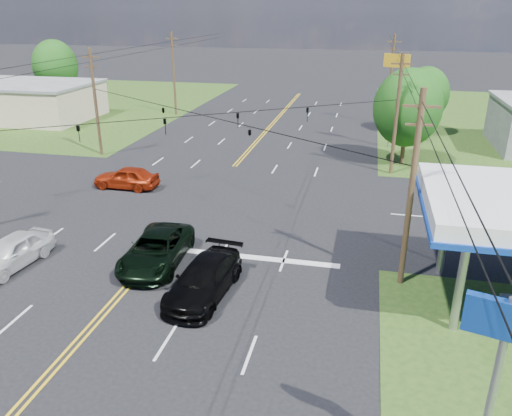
% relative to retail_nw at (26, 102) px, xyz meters
% --- Properties ---
extents(ground, '(280.00, 280.00, 0.00)m').
position_rel_retail_nw_xyz_m(ground, '(30.00, -22.00, -2.00)').
color(ground, black).
rests_on(ground, ground).
extents(grass_nw, '(46.00, 48.00, 0.03)m').
position_rel_retail_nw_xyz_m(grass_nw, '(-5.00, 10.00, -2.00)').
color(grass_nw, '#244616').
rests_on(grass_nw, ground).
extents(stop_bar, '(10.00, 0.50, 0.02)m').
position_rel_retail_nw_xyz_m(stop_bar, '(35.00, -30.00, -2.00)').
color(stop_bar, silver).
rests_on(stop_bar, ground).
extents(retail_nw, '(16.00, 11.00, 4.00)m').
position_rel_retail_nw_xyz_m(retail_nw, '(0.00, 0.00, 0.00)').
color(retail_nw, '#C3B292').
rests_on(retail_nw, ground).
extents(pole_se, '(1.60, 0.28, 9.50)m').
position_rel_retail_nw_xyz_m(pole_se, '(43.00, -31.00, 2.92)').
color(pole_se, '#422E1C').
rests_on(pole_se, ground).
extents(pole_nw, '(1.60, 0.28, 9.50)m').
position_rel_retail_nw_xyz_m(pole_nw, '(17.00, -13.00, 2.92)').
color(pole_nw, '#422E1C').
rests_on(pole_nw, ground).
extents(pole_ne, '(1.60, 0.28, 9.50)m').
position_rel_retail_nw_xyz_m(pole_ne, '(43.00, -13.00, 2.92)').
color(pole_ne, '#422E1C').
rests_on(pole_ne, ground).
extents(pole_left_far, '(1.60, 0.28, 10.00)m').
position_rel_retail_nw_xyz_m(pole_left_far, '(17.00, 6.00, 3.17)').
color(pole_left_far, '#422E1C').
rests_on(pole_left_far, ground).
extents(pole_right_far, '(1.60, 0.28, 10.00)m').
position_rel_retail_nw_xyz_m(pole_right_far, '(43.00, 6.00, 3.17)').
color(pole_right_far, '#422E1C').
rests_on(pole_right_far, ground).
extents(span_wire_signals, '(26.00, 18.00, 1.13)m').
position_rel_retail_nw_xyz_m(span_wire_signals, '(30.00, -22.00, 4.00)').
color(span_wire_signals, black).
rests_on(span_wire_signals, ground).
extents(power_lines, '(26.04, 100.00, 0.64)m').
position_rel_retail_nw_xyz_m(power_lines, '(30.00, -24.00, 6.60)').
color(power_lines, black).
rests_on(power_lines, ground).
extents(tree_right_a, '(5.70, 5.70, 8.18)m').
position_rel_retail_nw_xyz_m(tree_right_a, '(44.00, -10.00, 2.87)').
color(tree_right_a, '#422E1C').
rests_on(tree_right_a, ground).
extents(tree_right_b, '(4.94, 4.94, 7.09)m').
position_rel_retail_nw_xyz_m(tree_right_b, '(46.50, 2.00, 2.22)').
color(tree_right_b, '#422E1C').
rests_on(tree_right_b, ground).
extents(tree_far_l, '(6.08, 6.08, 8.72)m').
position_rel_retail_nw_xyz_m(tree_far_l, '(-2.00, 10.00, 3.19)').
color(tree_far_l, '#422E1C').
rests_on(tree_far_l, ground).
extents(pickup_dkgreen, '(3.16, 6.17, 1.67)m').
position_rel_retail_nw_xyz_m(pickup_dkgreen, '(30.50, -31.78, -1.17)').
color(pickup_dkgreen, black).
rests_on(pickup_dkgreen, ground).
extents(suv_black, '(2.84, 5.88, 1.65)m').
position_rel_retail_nw_xyz_m(suv_black, '(33.91, -34.15, -1.18)').
color(suv_black, black).
rests_on(suv_black, ground).
extents(pickup_white, '(2.52, 5.05, 1.65)m').
position_rel_retail_nw_xyz_m(pickup_white, '(23.23, -33.64, -1.17)').
color(pickup_white, silver).
rests_on(pickup_white, ground).
extents(sedan_red, '(4.87, 1.98, 1.65)m').
position_rel_retail_nw_xyz_m(sedan_red, '(23.49, -21.00, -1.17)').
color(sedan_red, '#9D250B').
rests_on(sedan_red, ground).
extents(polesign_se, '(1.93, 0.78, 6.62)m').
position_rel_retail_nw_xyz_m(polesign_se, '(44.27, -42.95, 3.04)').
color(polesign_se, '#A5A5AA').
rests_on(polesign_se, ground).
extents(polesign_ne, '(2.35, 1.04, 8.73)m').
position_rel_retail_nw_xyz_m(polesign_ne, '(43.00, -4.42, 4.90)').
color(polesign_ne, '#A5A5AA').
rests_on(polesign_ne, ground).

